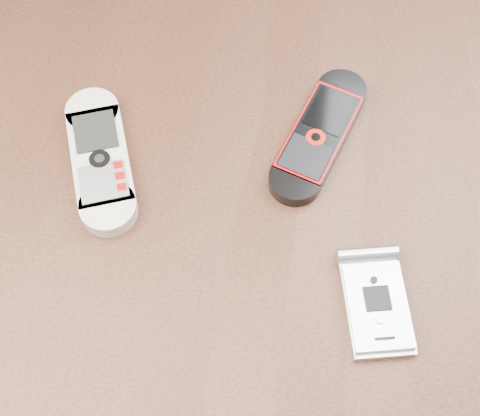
{
  "coord_description": "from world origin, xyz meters",
  "views": [
    {
      "loc": [
        0.04,
        -0.27,
        1.28
      ],
      "look_at": [
        0.01,
        0.0,
        0.76
      ],
      "focal_mm": 50.0,
      "sensor_mm": 36.0,
      "label": 1
    }
  ],
  "objects_px": {
    "nokia_white": "(100,159)",
    "table": "(235,260)",
    "motorola_razr": "(376,304)",
    "nokia_black_red": "(319,134)"
  },
  "relations": [
    {
      "from": "table",
      "to": "nokia_white",
      "type": "relative_size",
      "value": 7.68
    },
    {
      "from": "nokia_white",
      "to": "nokia_black_red",
      "type": "bearing_deg",
      "value": -5.55
    },
    {
      "from": "nokia_white",
      "to": "table",
      "type": "bearing_deg",
      "value": -35.89
    },
    {
      "from": "table",
      "to": "nokia_black_red",
      "type": "height_order",
      "value": "nokia_black_red"
    },
    {
      "from": "nokia_white",
      "to": "motorola_razr",
      "type": "xyz_separation_m",
      "value": [
        0.26,
        -0.1,
        -0.0
      ]
    },
    {
      "from": "table",
      "to": "nokia_black_red",
      "type": "distance_m",
      "value": 0.16
    },
    {
      "from": "table",
      "to": "motorola_razr",
      "type": "relative_size",
      "value": 12.15
    },
    {
      "from": "nokia_white",
      "to": "motorola_razr",
      "type": "relative_size",
      "value": 1.58
    },
    {
      "from": "nokia_black_red",
      "to": "nokia_white",
      "type": "bearing_deg",
      "value": -146.08
    },
    {
      "from": "nokia_white",
      "to": "nokia_black_red",
      "type": "xyz_separation_m",
      "value": [
        0.2,
        0.06,
        -0.0
      ]
    }
  ]
}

